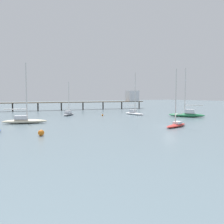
{
  "coord_description": "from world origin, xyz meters",
  "views": [
    {
      "loc": [
        -31.66,
        -30.62,
        5.74
      ],
      "look_at": [
        0.0,
        20.05,
        1.5
      ],
      "focal_mm": 37.73,
      "sensor_mm": 36.0,
      "label": 1
    }
  ],
  "objects": [
    {
      "name": "ground_plane",
      "position": [
        0.0,
        0.0,
        0.0
      ],
      "size": [
        400.0,
        400.0,
        0.0
      ],
      "primitive_type": "plane",
      "color": "slate"
    },
    {
      "name": "sailboat_green",
      "position": [
        18.05,
        11.47,
        0.82
      ],
      "size": [
        7.33,
        9.06,
        12.91
      ],
      "color": "#287F4C",
      "rests_on": "ground_plane"
    },
    {
      "name": "mooring_buoy_mid",
      "position": [
        0.62,
        26.04,
        0.25
      ],
      "size": [
        0.5,
        0.5,
        0.5
      ],
      "primitive_type": "sphere",
      "color": "orange",
      "rests_on": "ground_plane"
    },
    {
      "name": "sailboat_gray",
      "position": [
        -6.53,
        33.27,
        0.61
      ],
      "size": [
        6.0,
        6.81,
        9.56
      ],
      "color": "gray",
      "rests_on": "ground_plane"
    },
    {
      "name": "sailboat_cream",
      "position": [
        -21.58,
        19.3,
        0.75
      ],
      "size": [
        9.03,
        4.96,
        12.32
      ],
      "color": "beige",
      "rests_on": "ground_plane"
    },
    {
      "name": "sailboat_red",
      "position": [
        0.85,
        -0.73,
        0.65
      ],
      "size": [
        7.09,
        3.66,
        10.5
      ],
      "color": "red",
      "rests_on": "ground_plane"
    },
    {
      "name": "mooring_buoy_near",
      "position": [
        -22.7,
        2.67,
        0.44
      ],
      "size": [
        0.87,
        0.87,
        0.87
      ],
      "primitive_type": "sphere",
      "color": "orange",
      "rests_on": "ground_plane"
    },
    {
      "name": "pier",
      "position": [
        16.87,
        54.92,
        4.28
      ],
      "size": [
        71.73,
        13.69,
        7.75
      ],
      "color": "brown",
      "rests_on": "ground_plane"
    },
    {
      "name": "sailboat_white",
      "position": [
        10.82,
        25.06,
        0.75
      ],
      "size": [
        2.08,
        8.14,
        12.38
      ],
      "color": "white",
      "rests_on": "ground_plane"
    }
  ]
}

